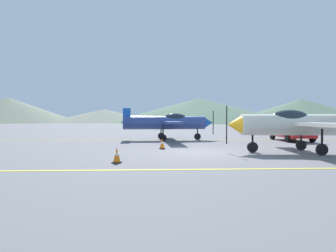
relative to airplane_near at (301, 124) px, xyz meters
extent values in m
plane|color=slate|center=(-5.05, 0.21, -1.45)|extent=(400.00, 400.00, 0.00)
cube|color=yellow|center=(-5.05, -4.45, -1.44)|extent=(80.00, 0.16, 0.01)
cube|color=yellow|center=(-5.05, 8.81, -1.44)|extent=(80.00, 0.16, 0.01)
cylinder|color=silver|center=(0.29, -0.02, -0.04)|extent=(6.65, 1.54, 1.07)
cone|color=#F2A519|center=(-3.34, 0.24, -0.04)|extent=(0.74, 0.95, 0.91)
cube|color=black|center=(-3.72, 0.27, -0.04)|extent=(0.05, 0.12, 1.94)
ellipsoid|color=#1E2833|center=(-0.58, 0.04, 0.28)|extent=(2.00, 1.01, 0.87)
cube|color=silver|center=(-0.10, 0.01, 0.01)|extent=(1.68, 8.58, 0.15)
cylinder|color=black|center=(-2.42, 0.18, -0.69)|extent=(0.10, 0.10, 0.97)
cylinder|color=black|center=(-2.42, 0.18, -1.17)|extent=(0.55, 0.16, 0.54)
cylinder|color=black|center=(0.56, 1.03, -0.69)|extent=(0.10, 0.10, 0.97)
cylinder|color=black|center=(0.56, 1.03, -1.17)|extent=(0.55, 0.16, 0.54)
cylinder|color=black|center=(0.40, -1.10, -0.69)|extent=(0.10, 0.10, 0.97)
cylinder|color=black|center=(0.40, -1.10, -1.17)|extent=(0.55, 0.16, 0.54)
cylinder|color=#33478C|center=(-6.61, 8.72, -0.04)|extent=(6.63, 1.42, 1.07)
cone|color=blue|center=(-2.98, 8.92, -0.04)|extent=(0.73, 0.94, 0.91)
cube|color=black|center=(-2.60, 8.94, -0.04)|extent=(0.04, 0.12, 1.94)
ellipsoid|color=#1E2833|center=(-5.74, 8.77, 0.28)|extent=(1.98, 0.97, 0.87)
cube|color=#33478C|center=(-6.22, 8.74, 0.01)|extent=(1.52, 8.57, 0.15)
cube|color=#33478C|center=(-9.61, 8.56, 0.01)|extent=(0.81, 2.55, 0.10)
cube|color=blue|center=(-9.61, 8.56, 0.54)|extent=(0.62, 0.15, 1.16)
cylinder|color=black|center=(-3.90, 8.87, -0.69)|extent=(0.10, 0.10, 0.97)
cylinder|color=black|center=(-3.90, 8.87, -1.17)|extent=(0.55, 0.15, 0.54)
cylinder|color=black|center=(-6.75, 7.65, -0.69)|extent=(0.10, 0.10, 0.97)
cylinder|color=black|center=(-6.75, 7.65, -1.17)|extent=(0.55, 0.15, 0.54)
cylinder|color=black|center=(-6.86, 9.78, -0.69)|extent=(0.10, 0.10, 0.97)
cylinder|color=black|center=(-6.86, 9.78, -1.17)|extent=(0.55, 0.15, 0.54)
cube|color=red|center=(3.21, 7.45, -0.75)|extent=(1.92, 4.35, 0.75)
cube|color=black|center=(3.22, 7.60, -0.10)|extent=(1.65, 2.45, 0.55)
cylinder|color=black|center=(2.27, 6.06, -1.13)|extent=(0.24, 0.65, 0.64)
cylinder|color=black|center=(4.07, 6.01, -1.13)|extent=(0.24, 0.65, 0.64)
cylinder|color=black|center=(2.35, 8.89, -1.13)|extent=(0.24, 0.65, 0.64)
cylinder|color=black|center=(4.15, 8.84, -1.13)|extent=(0.24, 0.65, 0.64)
cube|color=black|center=(-8.81, -2.88, -1.43)|extent=(0.36, 0.36, 0.04)
cone|color=orange|center=(-8.81, -2.88, -1.13)|extent=(0.29, 0.29, 0.55)
cylinder|color=white|center=(-8.81, -2.88, -1.10)|extent=(0.20, 0.20, 0.08)
cube|color=black|center=(-6.95, 2.09, -1.43)|extent=(0.36, 0.36, 0.04)
cone|color=orange|center=(-6.95, 2.09, -1.13)|extent=(0.29, 0.29, 0.55)
cylinder|color=white|center=(-6.95, 2.09, -1.10)|extent=(0.20, 0.20, 0.08)
cone|color=slate|center=(-78.73, 123.93, 4.70)|extent=(67.64, 67.64, 12.30)
cone|color=slate|center=(-33.55, 129.13, 1.95)|extent=(56.86, 56.86, 6.78)
cone|color=#4C6651|center=(13.90, 121.40, 4.53)|extent=(88.94, 88.94, 11.96)
cone|color=#4C6651|center=(59.16, 110.55, 4.04)|extent=(70.74, 70.74, 10.97)
camera|label=1|loc=(-7.32, -13.60, 0.24)|focal=29.66mm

